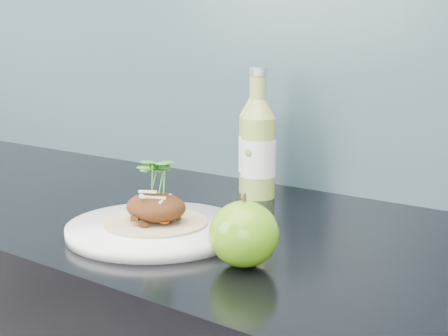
{
  "coord_description": "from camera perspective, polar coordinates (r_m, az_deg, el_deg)",
  "views": [
    {
      "loc": [
        0.59,
        0.94,
        1.17
      ],
      "look_at": [
        0.06,
        1.64,
        1.0
      ],
      "focal_mm": 50.0,
      "sensor_mm": 36.0,
      "label": 1
    }
  ],
  "objects": [
    {
      "name": "dinner_plate",
      "position": [
        0.93,
        -6.2,
        -5.56
      ],
      "size": [
        0.32,
        0.32,
        0.02
      ],
      "color": "white",
      "rests_on": "kitchen_counter"
    },
    {
      "name": "subway_backsplash",
      "position": [
        1.21,
        8.16,
        14.63
      ],
      "size": [
        4.0,
        0.02,
        0.7
      ],
      "primitive_type": "cube",
      "color": "#6996A5",
      "rests_on": "kitchen_counter"
    },
    {
      "name": "green_apple",
      "position": [
        0.79,
        1.84,
        -6.05
      ],
      "size": [
        0.11,
        0.11,
        0.09
      ],
      "rotation": [
        0.0,
        0.0,
        -0.29
      ],
      "color": "#4A840E",
      "rests_on": "kitchen_counter"
    },
    {
      "name": "cider_bottle_right",
      "position": [
        1.13,
        3.16,
        1.71
      ],
      "size": [
        0.08,
        0.08,
        0.23
      ],
      "rotation": [
        0.0,
        0.0,
        -0.21
      ],
      "color": "#95B44B",
      "rests_on": "kitchen_counter"
    },
    {
      "name": "pork_taco",
      "position": [
        0.92,
        -6.25,
        -3.39
      ],
      "size": [
        0.15,
        0.15,
        0.1
      ],
      "color": "tan",
      "rests_on": "dinner_plate"
    },
    {
      "name": "cider_bottle_left",
      "position": [
        1.18,
        2.9,
        2.08
      ],
      "size": [
        0.07,
        0.07,
        0.23
      ],
      "rotation": [
        0.0,
        0.0,
        -0.13
      ],
      "color": "#90B34A",
      "rests_on": "kitchen_counter"
    }
  ]
}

